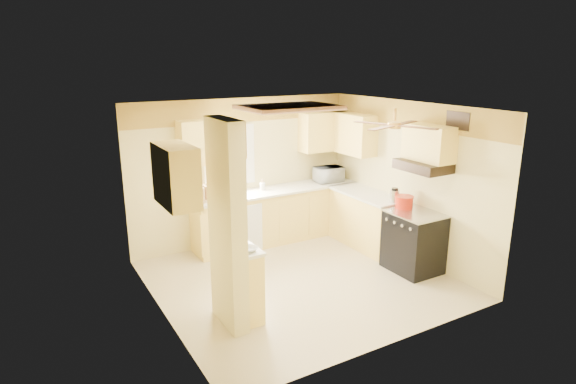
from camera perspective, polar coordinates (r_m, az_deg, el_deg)
floor at (r=7.15m, az=1.48°, el=-10.40°), size 4.00×4.00×0.00m
ceiling at (r=6.46m, az=1.63°, el=9.97°), size 4.00×4.00×0.00m
wall_back at (r=8.32m, az=-5.36°, el=2.44°), size 4.00×0.00×4.00m
wall_front at (r=5.27m, az=12.55°, el=-5.75°), size 4.00×0.00×4.00m
wall_left at (r=5.94m, az=-15.12°, el=-3.45°), size 0.00×3.80×3.80m
wall_right at (r=7.90m, az=13.98°, el=1.34°), size 0.00×3.80×3.80m
wallpaper_border at (r=8.13m, az=-5.49°, el=9.64°), size 4.00×0.02×0.40m
partition_column at (r=5.64m, az=-7.23°, el=-4.03°), size 0.20×0.70×2.50m
partition_ledge at (r=6.03m, az=-5.01°, el=-10.87°), size 0.25×0.55×0.90m
ledge_top at (r=5.84m, az=-5.12°, el=-6.73°), size 0.28×0.58×0.04m
lower_cabinets_back at (r=8.50m, az=-1.30°, el=-2.82°), size 3.00×0.60×0.90m
lower_cabinets_right at (r=8.36m, az=9.29°, el=-3.34°), size 0.60×1.40×0.90m
countertop_back at (r=8.35m, az=-1.29°, el=0.22°), size 3.04×0.64×0.04m
countertop_right at (r=8.21m, az=9.38°, el=-0.25°), size 0.64×1.44×0.04m
dishwasher_panel at (r=7.92m, az=-4.97°, el=-4.43°), size 0.58×0.02×0.80m
window at (r=8.14m, az=-6.97°, el=4.27°), size 0.92×0.02×1.02m
upper_cab_back_left at (r=7.73m, az=-10.66°, el=5.77°), size 0.60×0.35×0.70m
upper_cab_back_right at (r=8.81m, az=4.27°, el=7.18°), size 0.90×0.35×0.70m
upper_cab_right at (r=8.60m, az=7.59°, el=6.88°), size 0.35×1.00×0.70m
upper_cab_left_wall at (r=5.59m, az=-13.13°, el=1.91°), size 0.35×0.75×0.70m
upper_cab_over_stove at (r=7.26m, az=16.35°, el=5.59°), size 0.35×0.76×0.52m
stove at (r=7.54m, az=14.67°, el=-5.70°), size 0.68×0.77×0.92m
range_hood at (r=7.26m, az=15.69°, el=2.98°), size 0.50×0.76×0.14m
poster_menu at (r=5.51m, az=-6.37°, el=2.04°), size 0.02×0.42×0.57m
poster_nashville at (r=5.70m, az=-6.18°, el=-4.33°), size 0.02×0.42×0.57m
ceiling_light_panel at (r=6.94m, az=0.13°, el=9.99°), size 1.35×0.95×0.06m
ceiling_fan at (r=6.53m, az=12.47°, el=7.78°), size 1.15×1.15×0.26m
vent_grate at (r=7.10m, az=19.49°, el=7.97°), size 0.02×0.40×0.25m
microwave at (r=8.85m, az=4.85°, el=2.11°), size 0.52×0.38×0.28m
bowl at (r=5.72m, az=-4.59°, el=-6.76°), size 0.25×0.25×0.05m
dutch_oven at (r=7.56m, az=13.60°, el=-1.14°), size 0.29×0.29×0.19m
kettle at (r=7.72m, az=12.51°, el=-0.44°), size 0.15×0.15×0.23m
dish_rack at (r=7.78m, az=-9.55°, el=-0.33°), size 0.44×0.34×0.24m
utensil_crock at (r=8.29m, az=-3.04°, el=0.69°), size 0.09×0.09×0.19m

